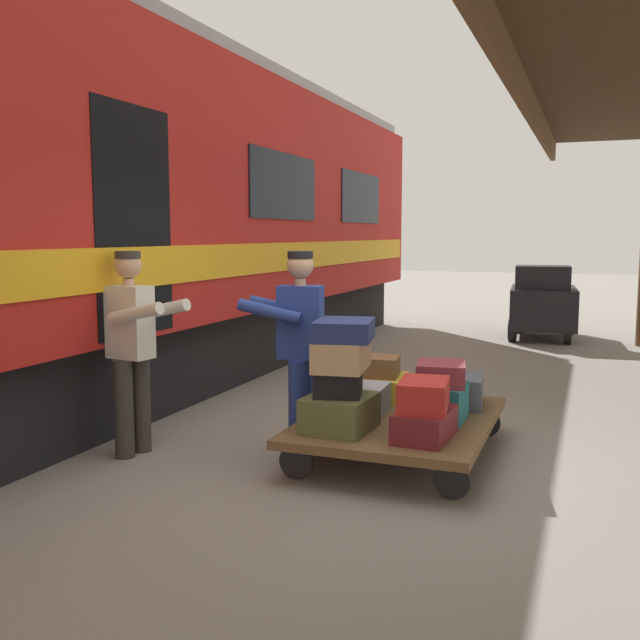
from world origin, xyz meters
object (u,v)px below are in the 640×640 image
at_px(suitcase_maroon_trunk, 425,424).
at_px(suitcase_burgundy_valise, 441,374).
at_px(suitcase_navy_fabric, 344,330).
at_px(luggage_cart, 400,422).
at_px(suitcase_red_plastic, 424,395).
at_px(porter_by_door, 132,346).
at_px(suitcase_slate_roller, 453,390).
at_px(porter_in_overalls, 298,345).
at_px(train_car, 1,211).
at_px(baggage_tug, 543,303).
at_px(suitcase_gray_aluminum, 362,399).
at_px(suitcase_black_hardshell, 338,383).
at_px(suitcase_brown_leather, 379,366).
at_px(suitcase_teal_softside, 440,403).
at_px(suitcase_tan_vintage, 341,355).
at_px(suitcase_yellow_case, 381,387).
at_px(suitcase_olive_duffel, 340,413).

relative_size(suitcase_maroon_trunk, suitcase_burgundy_valise, 1.31).
bearing_deg(suitcase_navy_fabric, luggage_cart, -120.82).
xyz_separation_m(suitcase_red_plastic, porter_by_door, (2.40, 0.20, 0.26)).
distance_m(suitcase_slate_roller, porter_by_door, 2.80).
distance_m(suitcase_burgundy_valise, porter_in_overalls, 1.19).
xyz_separation_m(train_car, baggage_tug, (-4.44, -7.83, -1.43)).
bearing_deg(luggage_cart, suitcase_gray_aluminum, 0.00).
bearing_deg(suitcase_red_plastic, suitcase_navy_fabric, -3.31).
xyz_separation_m(suitcase_black_hardshell, suitcase_brown_leather, (-0.00, -1.12, -0.07)).
height_order(suitcase_slate_roller, suitcase_teal_softside, suitcase_teal_softside).
bearing_deg(porter_by_door, suitcase_gray_aluminum, -156.44).
xyz_separation_m(train_car, suitcase_red_plastic, (-4.12, 0.20, -1.40)).
height_order(suitcase_red_plastic, suitcase_navy_fabric, suitcase_navy_fabric).
xyz_separation_m(luggage_cart, suitcase_tan_vintage, (0.34, 0.52, 0.63)).
distance_m(suitcase_teal_softside, porter_in_overalls, 1.25).
bearing_deg(suitcase_yellow_case, suitcase_black_hardshell, 88.98).
bearing_deg(suitcase_yellow_case, baggage_tug, -98.02).
bearing_deg(suitcase_tan_vintage, porter_by_door, 8.01).
bearing_deg(suitcase_maroon_trunk, suitcase_black_hardshell, -1.52).
bearing_deg(suitcase_olive_duffel, luggage_cart, -120.16).
bearing_deg(suitcase_yellow_case, suitcase_red_plastic, 119.87).
bearing_deg(suitcase_slate_roller, suitcase_teal_softside, 90.00).
distance_m(suitcase_olive_duffel, porter_by_door, 1.82).
bearing_deg(suitcase_gray_aluminum, suitcase_slate_roller, -139.29).
xyz_separation_m(suitcase_slate_roller, porter_in_overalls, (1.14, 0.82, 0.46)).
bearing_deg(suitcase_burgundy_valise, suitcase_olive_duffel, 41.45).
relative_size(suitcase_navy_fabric, porter_in_overalls, 0.31).
bearing_deg(suitcase_brown_leather, porter_in_overalls, 60.62).
bearing_deg(suitcase_tan_vintage, suitcase_navy_fabric, 158.56).
distance_m(suitcase_olive_duffel, suitcase_maroon_trunk, 0.66).
bearing_deg(baggage_tug, suitcase_navy_fabric, 83.19).
height_order(luggage_cart, suitcase_brown_leather, suitcase_brown_leather).
xyz_separation_m(suitcase_olive_duffel, baggage_tug, (-0.97, -8.03, 0.16)).
xyz_separation_m(luggage_cart, porter_by_door, (2.08, 0.76, 0.64)).
relative_size(suitcase_slate_roller, suitcase_burgundy_valise, 1.25).
relative_size(porter_in_overalls, baggage_tug, 0.96).
relative_size(luggage_cart, porter_in_overalls, 1.22).
height_order(suitcase_black_hardshell, suitcase_brown_leather, suitcase_black_hardshell).
bearing_deg(porter_in_overalls, suitcase_burgundy_valise, -166.80).
bearing_deg(suitcase_olive_duffel, suitcase_brown_leather, -89.15).
relative_size(luggage_cart, suitcase_tan_vintage, 3.71).
bearing_deg(baggage_tug, porter_in_overalls, 79.35).
relative_size(suitcase_teal_softside, suitcase_navy_fabric, 0.89).
height_order(luggage_cart, suitcase_teal_softside, suitcase_teal_softside).
bearing_deg(baggage_tug, suitcase_burgundy_valise, 87.63).
xyz_separation_m(suitcase_tan_vintage, porter_by_door, (1.74, 0.25, 0.01)).
xyz_separation_m(suitcase_black_hardshell, porter_in_overalls, (0.46, -0.30, 0.22)).
relative_size(suitcase_yellow_case, porter_in_overalls, 0.33).
height_order(suitcase_maroon_trunk, suitcase_black_hardshell, suitcase_black_hardshell).
height_order(suitcase_olive_duffel, suitcase_black_hardshell, suitcase_black_hardshell).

